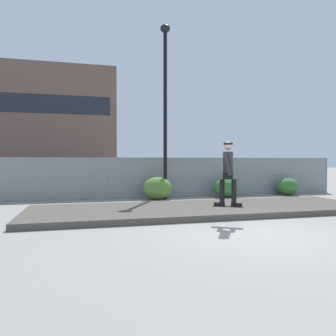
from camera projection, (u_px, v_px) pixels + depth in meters
ground_plane at (253, 234)px, 7.66m from camera, size 120.00×120.00×0.00m
gravel_berm at (203, 209)px, 10.91m from camera, size 11.32×3.52×0.18m
skateboard at (228, 207)px, 8.60m from camera, size 0.79×0.58×0.07m
skater at (228, 170)px, 8.58m from camera, size 0.67×0.62×1.69m
chain_fence at (169, 177)px, 15.26m from camera, size 17.49×0.06×1.85m
street_lamp at (165, 93)px, 14.42m from camera, size 0.44×0.44×7.70m
parked_car_near at (69, 177)px, 17.44m from camera, size 4.53×2.21×1.66m
library_building at (35, 122)px, 48.78m from camera, size 22.96×12.55×14.87m
shrub_left at (158, 188)px, 14.36m from camera, size 1.28×1.05×0.99m
shrub_center at (226, 188)px, 15.15m from camera, size 1.15×0.94×0.89m
shrub_right at (287, 187)px, 16.18m from camera, size 1.09×0.89×0.84m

